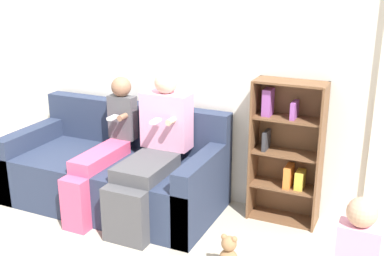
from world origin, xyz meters
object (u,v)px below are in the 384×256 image
couch (116,174)px  child_seated (103,148)px  bookshelf (287,150)px  teddy_bear (229,255)px  adult_seated (153,149)px

couch → child_seated: 0.31m
bookshelf → teddy_bear: bookshelf is taller
couch → teddy_bear: (1.29, -0.57, -0.15)m
bookshelf → child_seated: bearing=-161.7°
adult_seated → child_seated: adult_seated is taller
adult_seated → child_seated: 0.47m
couch → adult_seated: 0.56m
couch → teddy_bear: couch is taller
bookshelf → teddy_bear: 1.06m
couch → adult_seated: size_ratio=1.54×
teddy_bear → bookshelf: bearing=81.1°
couch → bookshelf: (1.44, 0.36, 0.33)m
couch → child_seated: bearing=-103.3°
bookshelf → couch: bearing=-166.0°
child_seated → bookshelf: (1.47, 0.49, 0.05)m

